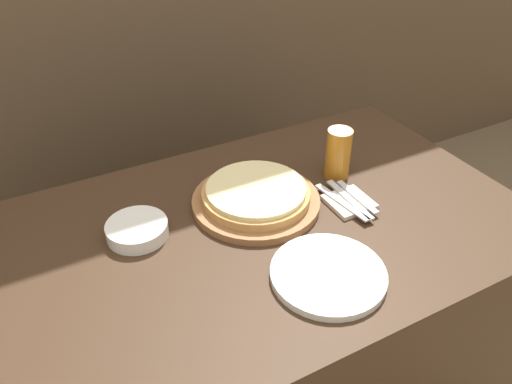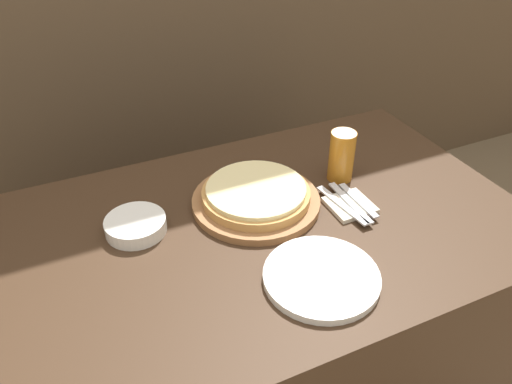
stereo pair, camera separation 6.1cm
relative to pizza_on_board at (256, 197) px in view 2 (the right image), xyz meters
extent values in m
cube|color=#3D2819|center=(-0.04, -0.08, -0.38)|extent=(1.38, 0.83, 0.71)
cylinder|color=#99663D|center=(0.00, 0.00, -0.01)|extent=(0.34, 0.34, 0.02)
cylinder|color=tan|center=(0.00, 0.00, 0.01)|extent=(0.28, 0.28, 0.02)
cylinder|color=beige|center=(0.00, 0.00, 0.03)|extent=(0.26, 0.26, 0.01)
cylinder|color=#B7701E|center=(0.27, 0.02, 0.05)|extent=(0.07, 0.07, 0.14)
cylinder|color=white|center=(0.27, 0.02, 0.11)|extent=(0.07, 0.07, 0.02)
cylinder|color=white|center=(0.01, -0.31, -0.02)|extent=(0.26, 0.26, 0.02)
cylinder|color=white|center=(-0.31, 0.02, -0.01)|extent=(0.15, 0.15, 0.04)
cube|color=beige|center=(0.22, -0.11, -0.02)|extent=(0.11, 0.11, 0.01)
cube|color=silver|center=(0.19, -0.11, -0.01)|extent=(0.04, 0.19, 0.00)
cube|color=silver|center=(0.22, -0.11, -0.01)|extent=(0.02, 0.19, 0.00)
cube|color=silver|center=(0.24, -0.11, -0.01)|extent=(0.02, 0.16, 0.00)
camera|label=1|loc=(-0.49, -0.93, 0.76)|focal=35.00mm
camera|label=2|loc=(-0.44, -0.96, 0.76)|focal=35.00mm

